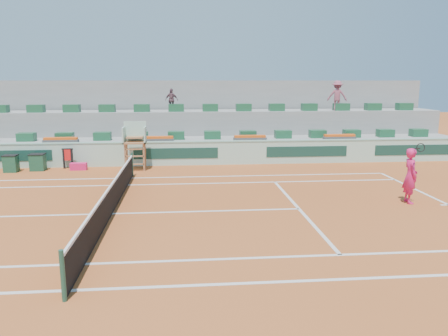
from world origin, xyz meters
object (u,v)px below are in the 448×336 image
Objects in this scene: umpire_chair at (135,139)px; drink_cooler_a at (38,162)px; tennis_player at (410,176)px; player_bag at (79,166)px.

umpire_chair reaches higher than drink_cooler_a.
umpire_chair is 1.05× the size of tennis_player.
umpire_chair is at bearing 146.32° from tennis_player.
drink_cooler_a is at bearing 154.80° from tennis_player.
player_bag is 1.99m from drink_cooler_a.
umpire_chair is 4.96m from drink_cooler_a.
umpire_chair is 12.75m from tennis_player.
tennis_player reaches higher than player_bag.
umpire_chair is at bearing -2.72° from player_bag.
player_bag is 3.16m from umpire_chair.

